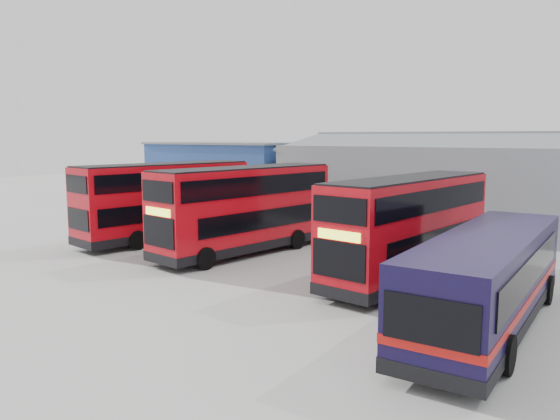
# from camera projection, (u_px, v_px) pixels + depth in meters

# --- Properties ---
(ground_plane) EXTENTS (120.00, 120.00, 0.00)m
(ground_plane) POSITION_uv_depth(u_px,v_px,m) (210.00, 281.00, 21.17)
(ground_plane) COLOR #A0A09A
(ground_plane) RESTS_ON ground
(office_block) EXTENTS (12.30, 8.32, 5.12)m
(office_block) POSITION_uv_depth(u_px,v_px,m) (235.00, 174.00, 43.40)
(office_block) COLOR navy
(office_block) RESTS_ON ground
(maintenance_shed) EXTENTS (30.50, 12.00, 5.89)m
(maintenance_shed) POSITION_uv_depth(u_px,v_px,m) (540.00, 187.00, 32.32)
(maintenance_shed) COLOR gray
(maintenance_shed) RESTS_ON ground
(double_decker_left) EXTENTS (3.81, 10.06, 4.16)m
(double_decker_left) POSITION_uv_depth(u_px,v_px,m) (166.00, 202.00, 29.29)
(double_decker_left) COLOR red
(double_decker_left) RESTS_ON ground
(double_decker_centre) EXTENTS (3.58, 10.04, 4.16)m
(double_decker_centre) POSITION_uv_depth(u_px,v_px,m) (245.00, 211.00, 25.95)
(double_decker_centre) COLOR red
(double_decker_centre) RESTS_ON ground
(double_decker_right) EXTENTS (3.15, 9.71, 4.04)m
(double_decker_right) POSITION_uv_depth(u_px,v_px,m) (409.00, 230.00, 21.06)
(double_decker_right) COLOR red
(double_decker_right) RESTS_ON ground
(single_decker_blue) EXTENTS (2.84, 10.49, 2.82)m
(single_decker_blue) POSITION_uv_depth(u_px,v_px,m) (488.00, 282.00, 15.73)
(single_decker_blue) COLOR black
(single_decker_blue) RESTS_ON ground
(panel_van) EXTENTS (3.78, 5.47, 2.23)m
(panel_van) POSITION_uv_depth(u_px,v_px,m) (160.00, 193.00, 41.72)
(panel_van) COLOR white
(panel_van) RESTS_ON ground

